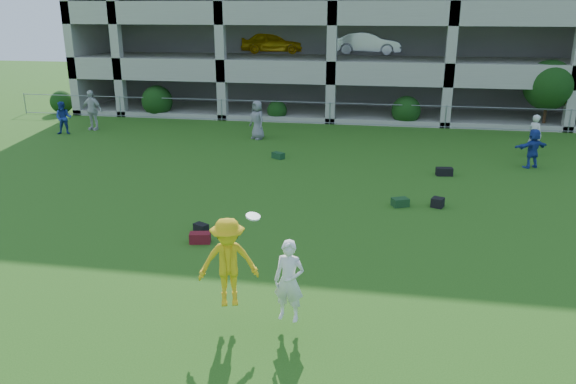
% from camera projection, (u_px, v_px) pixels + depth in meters
% --- Properties ---
extents(ground, '(100.00, 100.00, 0.00)m').
position_uv_depth(ground, '(237.00, 293.00, 12.37)').
color(ground, '#235114').
rests_on(ground, ground).
extents(bystander_a, '(0.92, 0.81, 1.61)m').
position_uv_depth(bystander_a, '(64.00, 118.00, 27.56)').
color(bystander_a, navy).
rests_on(bystander_a, ground).
extents(bystander_b, '(1.24, 0.65, 2.02)m').
position_uv_depth(bystander_b, '(92.00, 110.00, 28.50)').
color(bystander_b, silver).
rests_on(bystander_b, ground).
extents(bystander_c, '(1.06, 1.01, 1.82)m').
position_uv_depth(bystander_c, '(257.00, 120.00, 26.53)').
color(bystander_c, gray).
rests_on(bystander_c, ground).
extents(bystander_d, '(1.48, 1.06, 1.54)m').
position_uv_depth(bystander_d, '(533.00, 148.00, 21.77)').
color(bystander_d, '#213C99').
rests_on(bystander_d, ground).
extents(bystander_e, '(0.72, 0.76, 1.75)m').
position_uv_depth(bystander_e, '(535.00, 135.00, 23.56)').
color(bystander_e, silver).
rests_on(bystander_e, ground).
extents(bag_red_a, '(0.60, 0.40, 0.28)m').
position_uv_depth(bag_red_a, '(200.00, 238.00, 14.95)').
color(bag_red_a, '#520E0E').
rests_on(bag_red_a, ground).
extents(bag_black_b, '(0.47, 0.41, 0.22)m').
position_uv_depth(bag_black_b, '(201.00, 227.00, 15.73)').
color(bag_black_b, black).
rests_on(bag_black_b, ground).
extents(bag_green_c, '(0.60, 0.53, 0.26)m').
position_uv_depth(bag_green_c, '(400.00, 202.00, 17.71)').
color(bag_green_c, '#12331E').
rests_on(bag_green_c, ground).
extents(crate_d, '(0.45, 0.45, 0.30)m').
position_uv_depth(crate_d, '(438.00, 202.00, 17.63)').
color(crate_d, black).
rests_on(crate_d, ground).
extents(bag_black_e, '(0.63, 0.37, 0.30)m').
position_uv_depth(bag_black_e, '(444.00, 172.00, 20.93)').
color(bag_black_e, black).
rests_on(bag_black_e, ground).
extents(bag_green_g, '(0.58, 0.52, 0.25)m').
position_uv_depth(bag_green_g, '(278.00, 155.00, 23.30)').
color(bag_green_g, '#133520').
rests_on(bag_green_g, ground).
extents(frisbee_contest, '(2.18, 0.98, 2.20)m').
position_uv_depth(frisbee_contest, '(241.00, 266.00, 10.78)').
color(frisbee_contest, yellow).
rests_on(frisbee_contest, ground).
extents(parking_garage, '(30.00, 14.00, 12.00)m').
position_uv_depth(parking_garage, '(346.00, 7.00, 36.37)').
color(parking_garage, '#9E998C').
rests_on(parking_garage, ground).
extents(fence, '(36.06, 0.06, 1.20)m').
position_uv_depth(fence, '(330.00, 113.00, 29.94)').
color(fence, gray).
rests_on(fence, ground).
extents(shrub_row, '(34.38, 2.52, 3.50)m').
position_uv_depth(shrub_row, '(418.00, 97.00, 29.54)').
color(shrub_row, '#163D11').
rests_on(shrub_row, ground).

